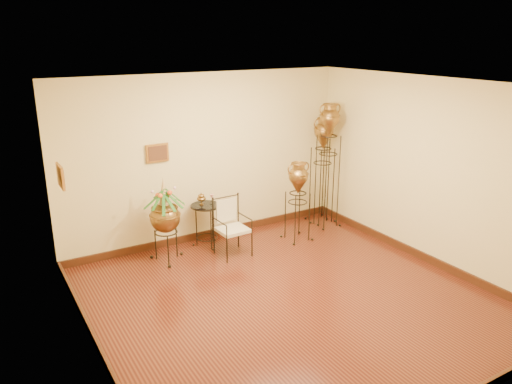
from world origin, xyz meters
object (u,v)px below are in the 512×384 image
planter_urn (165,214)px  amphora_mid (322,169)px  amphora_tall (328,164)px  side_table (206,225)px  armchair (233,227)px

planter_urn → amphora_mid: bearing=3.0°
amphora_tall → side_table: (-2.29, 0.25, -0.78)m
amphora_mid → armchair: bearing=-166.6°
amphora_tall → armchair: bearing=-172.1°
amphora_tall → amphora_mid: (0.06, 0.22, -0.15)m
planter_urn → side_table: (0.77, 0.19, -0.39)m
amphora_tall → planter_urn: amphora_tall is taller
armchair → planter_urn: bearing=158.3°
planter_urn → side_table: planter_urn is taller
armchair → side_table: size_ratio=1.02×
amphora_mid → side_table: amphora_mid is taller
amphora_tall → amphora_mid: size_ratio=1.14×
planter_urn → side_table: bearing=13.9°
amphora_tall → amphora_mid: 0.28m
amphora_mid → planter_urn: amphora_mid is taller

